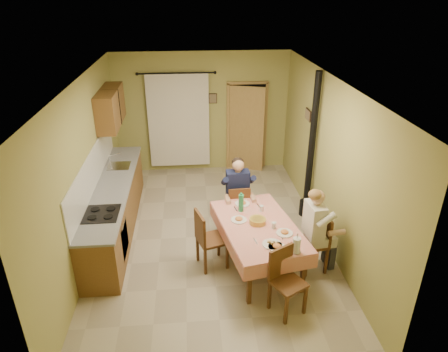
{
  "coord_description": "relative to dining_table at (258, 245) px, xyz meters",
  "views": [
    {
      "loc": [
        -0.3,
        -6.01,
        4.1
      ],
      "look_at": [
        0.25,
        0.1,
        1.15
      ],
      "focal_mm": 32.0,
      "sensor_mm": 36.0,
      "label": 1
    }
  ],
  "objects": [
    {
      "name": "floor",
      "position": [
        -0.7,
        0.87,
        -0.38
      ],
      "size": [
        4.0,
        6.0,
        0.01
      ],
      "primitive_type": "cube",
      "color": "tan",
      "rests_on": "ground"
    },
    {
      "name": "room_shell",
      "position": [
        -0.7,
        0.87,
        1.44
      ],
      "size": [
        4.04,
        6.04,
        2.82
      ],
      "color": "#A19D52",
      "rests_on": "ground"
    },
    {
      "name": "kitchen_run",
      "position": [
        -2.41,
        1.27,
        0.1
      ],
      "size": [
        0.64,
        3.64,
        1.56
      ],
      "color": "brown",
      "rests_on": "ground"
    },
    {
      "name": "upper_cabinets",
      "position": [
        -2.52,
        2.57,
        1.57
      ],
      "size": [
        0.35,
        1.4,
        0.7
      ],
      "primitive_type": "cube",
      "color": "brown",
      "rests_on": "room_shell"
    },
    {
      "name": "curtain",
      "position": [
        -1.25,
        3.77,
        0.88
      ],
      "size": [
        1.7,
        0.07,
        2.22
      ],
      "color": "black",
      "rests_on": "ground"
    },
    {
      "name": "doorway",
      "position": [
        0.34,
        3.78,
        0.67
      ],
      "size": [
        0.96,
        0.31,
        2.15
      ],
      "color": "black",
      "rests_on": "ground"
    },
    {
      "name": "dining_table",
      "position": [
        0.0,
        0.0,
        0.0
      ],
      "size": [
        1.42,
        2.0,
        0.76
      ],
      "rotation": [
        0.0,
        0.0,
        0.19
      ],
      "color": "#DF8779",
      "rests_on": "ground"
    },
    {
      "name": "tableware",
      "position": [
        0.05,
        -0.08,
        0.43
      ],
      "size": [
        0.88,
        1.57,
        0.33
      ],
      "color": "white",
      "rests_on": "dining_table"
    },
    {
      "name": "chair_far",
      "position": [
        -0.19,
        1.03,
        -0.09
      ],
      "size": [
        0.4,
        0.4,
        0.94
      ],
      "rotation": [
        0.0,
        0.0,
        0.05
      ],
      "color": "#543116",
      "rests_on": "ground"
    },
    {
      "name": "chair_near",
      "position": [
        0.23,
        -1.03,
        -0.09
      ],
      "size": [
        0.55,
        0.55,
        0.96
      ],
      "rotation": [
        0.0,
        0.0,
        3.64
      ],
      "color": "#543116",
      "rests_on": "ground"
    },
    {
      "name": "chair_right",
      "position": [
        0.86,
        -0.17,
        -0.09
      ],
      "size": [
        0.43,
        0.43,
        0.94
      ],
      "rotation": [
        0.0,
        0.0,
        1.69
      ],
      "color": "#543116",
      "rests_on": "ground"
    },
    {
      "name": "chair_left",
      "position": [
        -0.73,
        0.07,
        -0.09
      ],
      "size": [
        0.54,
        0.54,
        0.99
      ],
      "rotation": [
        0.0,
        0.0,
        -1.27
      ],
      "color": "#543116",
      "rests_on": "ground"
    },
    {
      "name": "man_far",
      "position": [
        -0.2,
        1.04,
        0.5
      ],
      "size": [
        0.59,
        0.47,
        1.39
      ],
      "rotation": [
        0.0,
        0.0,
        0.05
      ],
      "color": "#141938",
      "rests_on": "chair_far"
    },
    {
      "name": "man_right",
      "position": [
        0.85,
        -0.17,
        0.5
      ],
      "size": [
        0.5,
        0.61,
        1.39
      ],
      "rotation": [
        0.0,
        0.0,
        1.69
      ],
      "color": "beige",
      "rests_on": "chair_right"
    },
    {
      "name": "stove_flue",
      "position": [
        1.2,
        1.47,
        0.65
      ],
      "size": [
        0.24,
        0.24,
        2.8
      ],
      "color": "black",
      "rests_on": "ground"
    },
    {
      "name": "picture_back",
      "position": [
        -0.45,
        3.84,
        1.37
      ],
      "size": [
        0.19,
        0.03,
        0.23
      ],
      "primitive_type": "cube",
      "color": "black",
      "rests_on": "room_shell"
    },
    {
      "name": "picture_right",
      "position": [
        1.27,
        2.07,
        1.47
      ],
      "size": [
        0.03,
        0.31,
        0.21
      ],
      "primitive_type": "cube",
      "color": "brown",
      "rests_on": "room_shell"
    }
  ]
}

